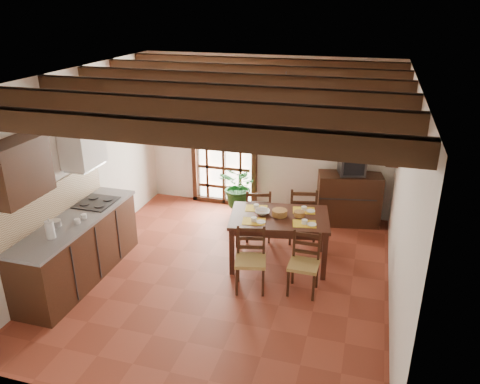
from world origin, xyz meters
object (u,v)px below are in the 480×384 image
(pendant_lamp, at_px, (284,126))
(chair_near_left, at_px, (250,271))
(dining_table, at_px, (279,222))
(sideboard, at_px, (349,199))
(crt_tv, at_px, (352,164))
(chair_near_right, at_px, (303,274))
(kitchen_counter, at_px, (78,248))
(potted_plant, at_px, (240,187))
(chair_far_left, at_px, (258,223))
(chair_far_right, at_px, (302,224))

(pendant_lamp, bearing_deg, chair_near_left, -104.44)
(dining_table, height_order, sideboard, sideboard)
(dining_table, xyz_separation_m, crt_tv, (0.89, 1.65, 0.43))
(chair_near_right, bearing_deg, kitchen_counter, -169.38)
(kitchen_counter, xyz_separation_m, potted_plant, (1.59, 2.57, 0.10))
(chair_near_right, distance_m, crt_tv, 2.48)
(sideboard, xyz_separation_m, pendant_lamp, (-0.89, -1.55, 1.62))
(crt_tv, distance_m, potted_plant, 1.99)
(dining_table, relative_size, potted_plant, 0.77)
(kitchen_counter, height_order, potted_plant, potted_plant)
(chair_near_left, bearing_deg, chair_far_left, 86.89)
(chair_near_left, distance_m, pendant_lamp, 2.02)
(kitchen_counter, distance_m, chair_near_left, 2.42)
(kitchen_counter, relative_size, chair_far_left, 2.49)
(kitchen_counter, relative_size, sideboard, 2.11)
(chair_near_right, relative_size, sideboard, 0.79)
(chair_near_left, distance_m, sideboard, 2.68)
(dining_table, distance_m, sideboard, 1.89)
(chair_far_left, bearing_deg, kitchen_counter, 27.48)
(chair_far_right, height_order, sideboard, chair_far_right)
(sideboard, bearing_deg, chair_far_right, -137.83)
(dining_table, bearing_deg, potted_plant, 115.81)
(chair_near_right, distance_m, pendant_lamp, 2.02)
(kitchen_counter, height_order, chair_near_right, kitchen_counter)
(chair_near_right, xyz_separation_m, chair_far_left, (-0.95, 1.31, 0.02))
(potted_plant, bearing_deg, chair_far_right, -27.01)
(chair_near_right, height_order, pendant_lamp, pendant_lamp)
(chair_far_right, bearing_deg, potted_plant, -39.27)
(chair_near_left, relative_size, pendant_lamp, 1.04)
(chair_far_right, relative_size, pendant_lamp, 1.13)
(kitchen_counter, height_order, chair_far_right, kitchen_counter)
(chair_far_left, distance_m, potted_plant, 0.96)
(dining_table, height_order, chair_near_right, chair_near_right)
(dining_table, height_order, chair_far_right, chair_far_right)
(potted_plant, bearing_deg, chair_near_left, -70.26)
(kitchen_counter, bearing_deg, chair_far_right, 34.55)
(chair_near_right, distance_m, chair_far_left, 1.61)
(potted_plant, bearing_deg, chair_far_left, -54.49)
(chair_near_left, bearing_deg, dining_table, 60.87)
(crt_tv, relative_size, pendant_lamp, 0.59)
(sideboard, bearing_deg, crt_tv, -100.62)
(chair_far_right, bearing_deg, sideboard, -139.46)
(chair_near_right, xyz_separation_m, sideboard, (0.42, 2.31, 0.19))
(chair_near_right, bearing_deg, chair_far_left, 126.99)
(chair_far_left, xyz_separation_m, chair_far_right, (0.70, 0.12, 0.02))
(dining_table, relative_size, sideboard, 1.45)
(chair_near_right, height_order, sideboard, sideboard)
(sideboard, xyz_separation_m, potted_plant, (-1.90, -0.25, 0.12))
(chair_near_left, relative_size, chair_far_right, 0.92)
(chair_near_left, bearing_deg, chair_near_right, -3.11)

